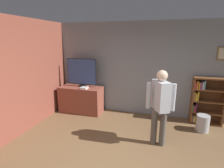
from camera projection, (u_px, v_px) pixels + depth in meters
The scene contains 8 objects.
wall_back at pixel (141, 69), 5.07m from camera, with size 7.01×0.09×2.70m.
wall_side_brick at pixel (33, 74), 4.44m from camera, with size 0.06×4.42×2.70m.
tv_ledge at pixel (82, 99), 5.42m from camera, with size 1.29×0.61×0.79m.
television at pixel (82, 72), 5.29m from camera, with size 0.95×0.22×0.85m.
game_console at pixel (84, 88), 5.10m from camera, with size 0.20×0.21×0.05m.
bookshelf at pixel (205, 100), 4.60m from camera, with size 0.79×0.28×1.25m.
person at pixel (160, 102), 3.54m from camera, with size 0.57×0.48×1.62m.
waste_bin at pixel (203, 123), 4.27m from camera, with size 0.31×0.31×0.41m.
Camera 1 is at (0.63, -2.20, 2.19)m, focal length 28.00 mm.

